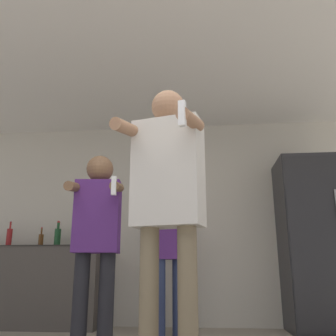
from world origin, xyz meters
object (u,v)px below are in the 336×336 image
(bottle_brown_liquor, at_px, (41,240))
(refrigerator, at_px, (312,242))
(bottle_green_wine, at_px, (57,236))
(person_spectator_back, at_px, (169,250))
(person_woman_foreground, at_px, (168,194))
(bottle_clear_vodka, at_px, (75,235))
(bottle_dark_rum, at_px, (9,237))
(person_man_side, at_px, (97,232))

(bottle_brown_liquor, bearing_deg, refrigerator, -1.67)
(bottle_green_wine, bearing_deg, person_spectator_back, -17.76)
(refrigerator, xyz_separation_m, bottle_brown_liquor, (-3.23, 0.09, 0.06))
(person_woman_foreground, bearing_deg, bottle_green_wine, 124.33)
(refrigerator, height_order, person_woman_foreground, refrigerator)
(refrigerator, distance_m, bottle_green_wine, 3.02)
(bottle_clear_vodka, height_order, bottle_dark_rum, bottle_clear_vodka)
(bottle_brown_liquor, relative_size, person_man_side, 0.15)
(person_spectator_back, bearing_deg, bottle_dark_rum, 167.43)
(refrigerator, xyz_separation_m, person_spectator_back, (-1.58, -0.37, -0.10))
(bottle_dark_rum, height_order, person_woman_foreground, person_woman_foreground)
(bottle_green_wine, distance_m, person_man_side, 1.86)
(bottle_green_wine, distance_m, bottle_brown_liquor, 0.21)
(refrigerator, relative_size, bottle_clear_vodka, 5.75)
(bottle_green_wine, bearing_deg, refrigerator, -1.79)
(person_man_side, bearing_deg, person_spectator_back, 67.04)
(bottle_clear_vodka, distance_m, person_spectator_back, 1.31)
(bottle_clear_vodka, relative_size, bottle_dark_rum, 1.01)
(bottle_brown_liquor, bearing_deg, person_spectator_back, -15.61)
(bottle_clear_vodka, xyz_separation_m, bottle_brown_liquor, (-0.44, -0.00, -0.05))
(bottle_dark_rum, height_order, person_spectator_back, person_spectator_back)
(bottle_clear_vodka, height_order, person_woman_foreground, person_woman_foreground)
(bottle_green_wine, bearing_deg, bottle_clear_vodka, 0.00)
(bottle_brown_liquor, xyz_separation_m, person_spectator_back, (1.65, -0.46, -0.16))
(person_man_side, distance_m, person_spectator_back, 1.22)
(person_man_side, bearing_deg, bottle_dark_rum, 135.06)
(refrigerator, relative_size, person_man_side, 1.22)
(bottle_dark_rum, xyz_separation_m, bottle_brown_liquor, (0.42, -0.00, -0.04))
(refrigerator, bearing_deg, person_woman_foreground, -121.99)
(refrigerator, height_order, bottle_clear_vodka, refrigerator)
(bottle_brown_liquor, bearing_deg, bottle_green_wine, 0.00)
(refrigerator, bearing_deg, bottle_green_wine, 178.21)
(bottle_brown_liquor, bearing_deg, bottle_clear_vodka, 0.00)
(bottle_dark_rum, height_order, bottle_brown_liquor, bottle_dark_rum)
(person_woman_foreground, height_order, person_spectator_back, person_woman_foreground)
(refrigerator, height_order, bottle_dark_rum, refrigerator)
(bottle_green_wine, height_order, bottle_brown_liquor, bottle_green_wine)
(bottle_dark_rum, bearing_deg, bottle_green_wine, -0.00)
(person_spectator_back, bearing_deg, person_man_side, -112.96)
(person_man_side, height_order, person_spectator_back, person_man_side)
(refrigerator, relative_size, person_spectator_back, 1.24)
(bottle_brown_liquor, relative_size, person_woman_foreground, 0.14)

